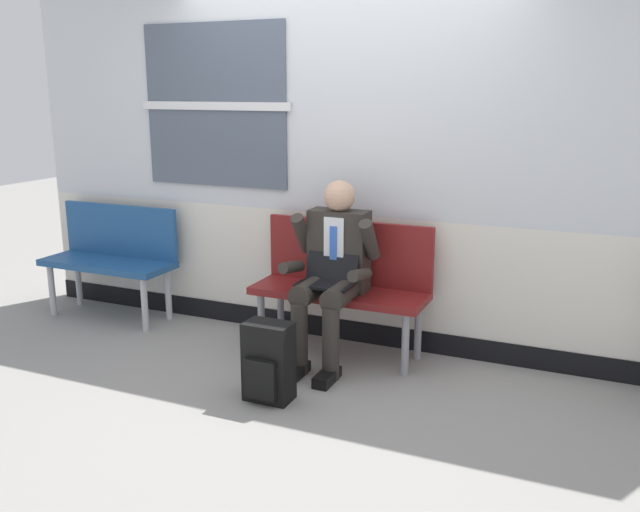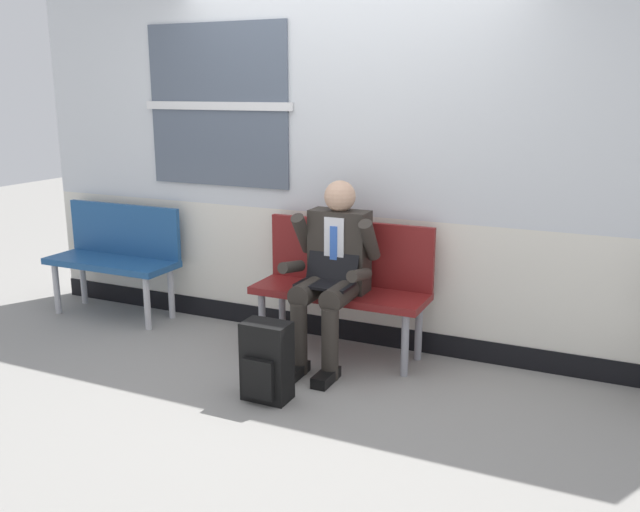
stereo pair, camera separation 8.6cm
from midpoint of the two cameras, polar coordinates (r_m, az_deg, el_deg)
The scene contains 6 objects.
ground_plane at distance 4.65m, azimuth -1.21°, elevation -8.99°, with size 18.00×18.00×0.00m, color gray.
station_wall at distance 4.82m, azimuth 1.37°, elevation 8.66°, with size 5.27×0.16×2.75m.
bench_with_person at distance 4.68m, azimuth 1.42°, elevation -1.89°, with size 1.21×0.42×0.92m.
bench_empty at distance 5.72m, azimuth -17.45°, elevation 0.27°, with size 1.09×0.42×0.89m.
person_seated at distance 4.47m, azimuth 0.45°, elevation -1.11°, with size 0.57×0.70×1.22m.
backpack at distance 4.06m, azimuth -5.00°, elevation -8.94°, with size 0.28×0.22×0.48m.
Camera 1 is at (1.77, -3.89, 1.81)m, focal length 38.03 mm.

